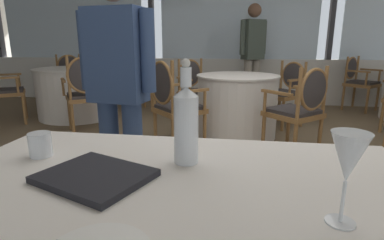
{
  "coord_description": "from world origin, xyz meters",
  "views": [
    {
      "loc": [
        0.03,
        -2.38,
        1.15
      ],
      "look_at": [
        -0.11,
        -1.41,
        0.9
      ],
      "focal_mm": 28.53,
      "sensor_mm": 36.0,
      "label": 1
    }
  ],
  "objects_px": {
    "water_tumbler": "(40,145)",
    "dining_chair_2_0": "(358,78)",
    "dining_chair_0_0": "(86,88)",
    "dining_chair_1_1": "(286,88)",
    "dining_chair_1_2": "(195,86)",
    "diner_person_1": "(253,50)",
    "dining_chair_1_3": "(172,99)",
    "menu_book": "(95,176)",
    "dining_chair_1_0": "(301,105)",
    "diner_person_0": "(118,83)",
    "dining_chair_0_1": "(141,78)",
    "water_bottle": "(186,123)",
    "dining_chair_0_2": "(70,75)",
    "wine_glass": "(348,159)"
  },
  "relations": [
    {
      "from": "menu_book",
      "to": "dining_chair_1_2",
      "type": "height_order",
      "value": "dining_chair_1_2"
    },
    {
      "from": "wine_glass",
      "to": "dining_chair_1_3",
      "type": "distance_m",
      "value": 2.7
    },
    {
      "from": "dining_chair_1_0",
      "to": "dining_chair_0_2",
      "type": "bearing_deg",
      "value": 16.56
    },
    {
      "from": "water_tumbler",
      "to": "dining_chair_0_2",
      "type": "relative_size",
      "value": 0.09
    },
    {
      "from": "dining_chair_0_0",
      "to": "dining_chair_1_1",
      "type": "bearing_deg",
      "value": -107.49
    },
    {
      "from": "dining_chair_0_2",
      "to": "diner_person_1",
      "type": "xyz_separation_m",
      "value": [
        3.34,
        0.11,
        0.47
      ]
    },
    {
      "from": "diner_person_1",
      "to": "dining_chair_1_3",
      "type": "bearing_deg",
      "value": 122.3
    },
    {
      "from": "diner_person_0",
      "to": "diner_person_1",
      "type": "relative_size",
      "value": 0.89
    },
    {
      "from": "water_tumbler",
      "to": "dining_chair_2_0",
      "type": "distance_m",
      "value": 5.5
    },
    {
      "from": "dining_chair_0_0",
      "to": "dining_chair_0_2",
      "type": "xyz_separation_m",
      "value": [
        -1.2,
        1.72,
        -0.03
      ]
    },
    {
      "from": "dining_chair_0_1",
      "to": "dining_chair_0_2",
      "type": "height_order",
      "value": "dining_chair_0_1"
    },
    {
      "from": "water_bottle",
      "to": "dining_chair_1_2",
      "type": "bearing_deg",
      "value": 97.58
    },
    {
      "from": "dining_chair_0_2",
      "to": "dining_chair_1_3",
      "type": "bearing_deg",
      "value": 13.08
    },
    {
      "from": "dining_chair_1_2",
      "to": "dining_chair_1_3",
      "type": "bearing_deg",
      "value": -45.2
    },
    {
      "from": "water_tumbler",
      "to": "menu_book",
      "type": "relative_size",
      "value": 0.28
    },
    {
      "from": "water_bottle",
      "to": "dining_chair_0_0",
      "type": "relative_size",
      "value": 0.33
    },
    {
      "from": "dining_chair_0_1",
      "to": "dining_chair_2_0",
      "type": "bearing_deg",
      "value": 154.45
    },
    {
      "from": "water_bottle",
      "to": "dining_chair_0_1",
      "type": "bearing_deg",
      "value": 109.79
    },
    {
      "from": "water_bottle",
      "to": "dining_chair_0_1",
      "type": "xyz_separation_m",
      "value": [
        -1.49,
        4.14,
        -0.34
      ]
    },
    {
      "from": "dining_chair_1_3",
      "to": "dining_chair_1_0",
      "type": "bearing_deg",
      "value": -44.74
    },
    {
      "from": "water_tumbler",
      "to": "dining_chair_2_0",
      "type": "height_order",
      "value": "dining_chair_2_0"
    },
    {
      "from": "menu_book",
      "to": "dining_chair_1_1",
      "type": "distance_m",
      "value": 3.81
    },
    {
      "from": "water_bottle",
      "to": "dining_chair_1_1",
      "type": "relative_size",
      "value": 0.37
    },
    {
      "from": "dining_chair_0_0",
      "to": "diner_person_0",
      "type": "distance_m",
      "value": 2.09
    },
    {
      "from": "menu_book",
      "to": "dining_chair_1_0",
      "type": "relative_size",
      "value": 0.32
    },
    {
      "from": "dining_chair_1_1",
      "to": "dining_chair_1_3",
      "type": "distance_m",
      "value": 1.86
    },
    {
      "from": "dining_chair_0_1",
      "to": "diner_person_0",
      "type": "relative_size",
      "value": 0.59
    },
    {
      "from": "dining_chair_1_2",
      "to": "diner_person_1",
      "type": "bearing_deg",
      "value": 95.35
    },
    {
      "from": "dining_chair_1_3",
      "to": "dining_chair_1_1",
      "type": "bearing_deg",
      "value": 0.0
    },
    {
      "from": "water_bottle",
      "to": "dining_chair_1_3",
      "type": "relative_size",
      "value": 0.34
    },
    {
      "from": "dining_chair_0_1",
      "to": "dining_chair_1_3",
      "type": "height_order",
      "value": "dining_chair_1_3"
    },
    {
      "from": "dining_chair_0_0",
      "to": "water_tumbler",
      "type": "bearing_deg",
      "value": 169.8
    },
    {
      "from": "water_bottle",
      "to": "dining_chair_0_0",
      "type": "height_order",
      "value": "water_bottle"
    },
    {
      "from": "dining_chair_1_2",
      "to": "diner_person_1",
      "type": "xyz_separation_m",
      "value": [
        0.87,
        0.96,
        0.49
      ]
    },
    {
      "from": "dining_chair_0_2",
      "to": "diner_person_0",
      "type": "xyz_separation_m",
      "value": [
        2.34,
        -3.45,
        0.34
      ]
    },
    {
      "from": "water_bottle",
      "to": "dining_chair_1_3",
      "type": "bearing_deg",
      "value": 103.44
    },
    {
      "from": "dining_chair_0_1",
      "to": "diner_person_1",
      "type": "xyz_separation_m",
      "value": [
        1.89,
        0.37,
        0.47
      ]
    },
    {
      "from": "dining_chair_1_2",
      "to": "diner_person_0",
      "type": "relative_size",
      "value": 0.58
    },
    {
      "from": "diner_person_0",
      "to": "diner_person_1",
      "type": "distance_m",
      "value": 3.7
    },
    {
      "from": "wine_glass",
      "to": "dining_chair_2_0",
      "type": "distance_m",
      "value": 5.38
    },
    {
      "from": "diner_person_1",
      "to": "diner_person_0",
      "type": "bearing_deg",
      "value": 128.63
    },
    {
      "from": "dining_chair_1_3",
      "to": "dining_chair_0_0",
      "type": "bearing_deg",
      "value": 116.83
    },
    {
      "from": "wine_glass",
      "to": "diner_person_1",
      "type": "relative_size",
      "value": 0.12
    },
    {
      "from": "dining_chair_1_0",
      "to": "diner_person_0",
      "type": "xyz_separation_m",
      "value": [
        -1.4,
        -1.22,
        0.35
      ]
    },
    {
      "from": "water_bottle",
      "to": "diner_person_0",
      "type": "relative_size",
      "value": 0.21
    },
    {
      "from": "dining_chair_2_0",
      "to": "diner_person_0",
      "type": "distance_m",
      "value": 4.75
    },
    {
      "from": "dining_chair_1_0",
      "to": "diner_person_0",
      "type": "distance_m",
      "value": 1.89
    },
    {
      "from": "dining_chair_1_3",
      "to": "dining_chair_2_0",
      "type": "bearing_deg",
      "value": -0.13
    },
    {
      "from": "dining_chair_1_0",
      "to": "dining_chair_1_1",
      "type": "height_order",
      "value": "dining_chair_1_0"
    },
    {
      "from": "dining_chair_0_0",
      "to": "dining_chair_2_0",
      "type": "bearing_deg",
      "value": -97.3
    }
  ]
}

